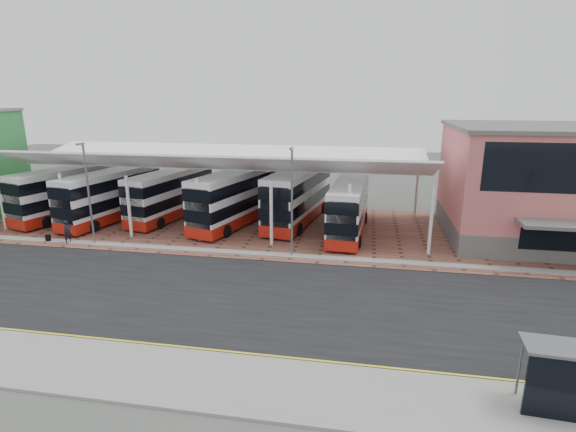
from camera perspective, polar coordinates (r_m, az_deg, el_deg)
name	(u,v)px	position (r m, az deg, el deg)	size (l,w,h in m)	color
ground	(243,290)	(28.06, -5.79, -9.33)	(140.00, 140.00, 0.00)	#464945
road	(238,297)	(27.19, -6.36, -10.18)	(120.00, 14.00, 0.02)	black
forecourt	(304,230)	(39.59, 2.10, -1.75)	(72.00, 16.00, 0.06)	brown
sidewalk	(185,377)	(20.65, -12.95, -19.35)	(120.00, 4.00, 0.14)	gray
north_kerb	(265,254)	(33.58, -2.92, -4.88)	(120.00, 0.80, 0.14)	gray
yellow_line_near	(202,352)	(22.21, -10.88, -16.64)	(120.00, 0.12, 0.01)	yellow
yellow_line_far	(204,349)	(22.45, -10.60, -16.25)	(120.00, 0.12, 0.01)	yellow
canopy	(218,161)	(41.03, -8.84, 6.96)	(37.00, 11.63, 7.07)	white
terminal	(568,184)	(42.12, 32.02, 3.43)	(18.40, 14.40, 9.25)	#565552
lamp_west	(88,191)	(38.05, -24.04, 2.93)	(0.16, 0.90, 8.07)	#5B5E63
lamp_east	(292,199)	(32.03, 0.49, 2.15)	(0.16, 0.90, 8.07)	#5B5E63
bus_0	(71,192)	(47.95, -25.87, 2.71)	(5.94, 11.85, 4.77)	silver
bus_1	(111,196)	(45.05, -21.57, 2.37)	(4.95, 11.58, 4.65)	silver
bus_2	(171,195)	(44.23, -14.65, 2.65)	(4.69, 11.29, 4.53)	silver
bus_3	(236,198)	(40.91, -6.61, 2.26)	(5.75, 12.05, 4.85)	silver
bus_4	(298,196)	(41.23, 1.30, 2.54)	(4.79, 12.32, 4.96)	silver
bus_5	(349,208)	(38.24, 7.73, 1.00)	(3.19, 10.97, 4.47)	silver
pedestrian	(68,232)	(39.79, -26.19, -1.82)	(0.69, 0.45, 1.88)	black
suitcase	(48,238)	(41.06, -28.16, -2.51)	(0.35, 0.25, 0.59)	black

